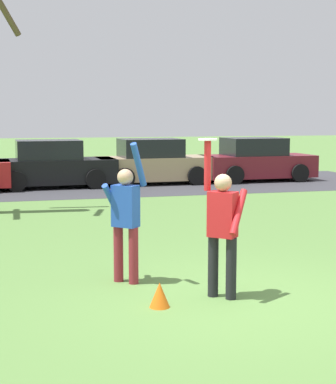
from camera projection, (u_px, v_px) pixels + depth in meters
The scene contains 9 objects.
ground_plane at pixel (236, 300), 7.99m from camera, with size 120.00×120.00×0.00m, color #567F3D.
person_catcher at pixel (223, 225), 7.98m from camera, with size 0.55×0.56×2.08m.
person_defender at pixel (126, 216), 8.71m from camera, with size 0.65×0.66×2.05m.
frisbee_disc at pixel (208, 139), 7.95m from camera, with size 0.25×0.25×0.02m, color white.
parked_car_black at pixel (52, 166), 20.46m from camera, with size 4.15×2.14×1.59m.
parked_car_tan at pixel (153, 163), 21.58m from camera, with size 4.15×2.14×1.59m.
parked_car_maroon at pixel (256, 161), 22.55m from camera, with size 4.15×2.14×1.59m.
parking_strip at pixel (107, 186), 20.96m from camera, with size 20.46×6.40×0.01m, color #38383D.
field_cone_orange at pixel (160, 295), 7.67m from camera, with size 0.26×0.26×0.32m, color orange.
Camera 1 is at (-2.82, -7.27, 2.40)m, focal length 57.05 mm.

